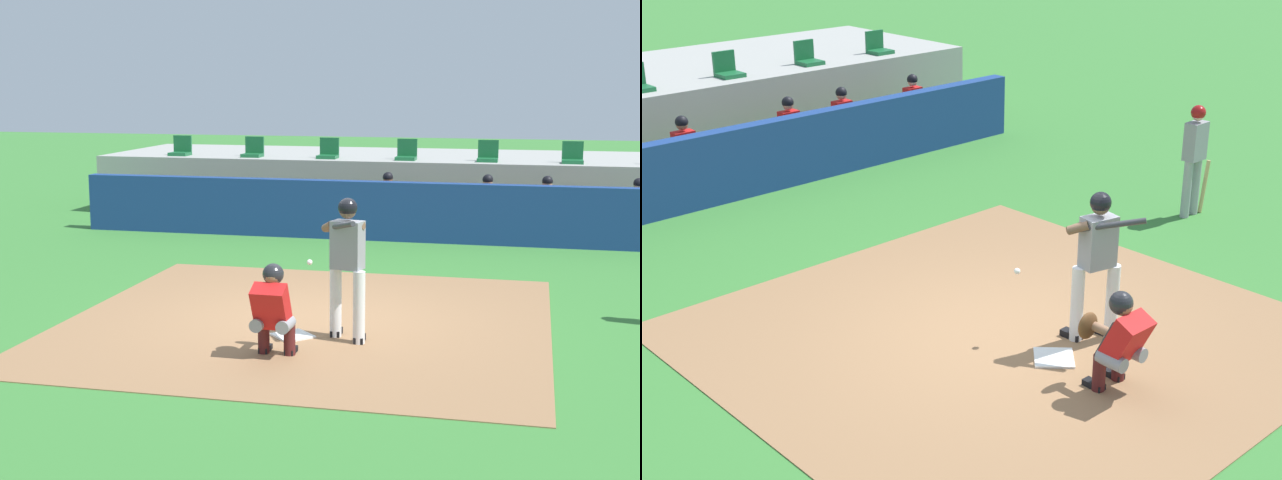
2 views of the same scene
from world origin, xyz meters
The scene contains 18 objects.
ground_plane centered at (0.00, 0.00, 0.00)m, with size 80.00×80.00×0.00m, color #387A33.
dirt_infield centered at (0.00, 0.00, 0.01)m, with size 6.40×6.40×0.01m, color #936B47.
home_plate centered at (0.00, -0.80, 0.02)m, with size 0.44×0.44×0.02m, color white.
batter_at_plate centered at (0.69, -0.78, 1.04)m, with size 0.62×0.83×1.80m.
catcher_crouched centered at (0.00, -1.65, 0.61)m, with size 0.49×1.86×1.13m.
dugout_wall centered at (0.00, 6.50, 0.60)m, with size 13.00×0.30×1.20m, color navy.
dugout_bench centered at (0.00, 7.50, 0.23)m, with size 11.80×0.44×0.45m, color olive.
dugout_player_0 centered at (-0.12, 7.34, 0.67)m, with size 0.49×0.70×1.30m.
dugout_player_1 centered at (1.97, 7.34, 0.67)m, with size 0.49×0.70×1.30m.
dugout_player_2 centered at (3.17, 7.34, 0.67)m, with size 0.49×0.70×1.30m.
dugout_player_3 centered at (4.95, 7.34, 0.67)m, with size 0.49×0.70×1.30m.
stands_platform centered at (0.00, 10.90, 0.70)m, with size 15.00×4.40×1.40m, color #9E9E99.
stadium_seat_0 centered at (-5.57, 9.38, 1.53)m, with size 0.46×0.46×0.48m.
stadium_seat_1 centered at (-3.71, 9.38, 1.53)m, with size 0.46×0.46×0.48m.
stadium_seat_2 centered at (-1.86, 9.38, 1.53)m, with size 0.46×0.46×0.48m.
stadium_seat_3 centered at (0.00, 9.38, 1.53)m, with size 0.46×0.46×0.48m.
stadium_seat_4 centered at (1.86, 9.38, 1.53)m, with size 0.46×0.46×0.48m.
stadium_seat_5 centered at (3.71, 9.38, 1.53)m, with size 0.46×0.46×0.48m.
Camera 1 is at (2.91, -11.55, 3.22)m, focal length 50.99 mm.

